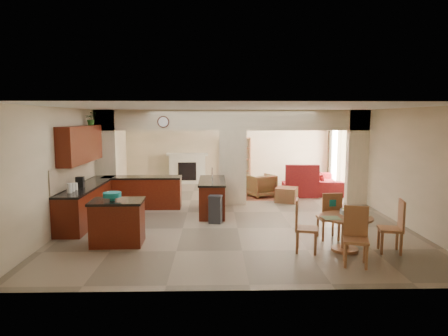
{
  "coord_description": "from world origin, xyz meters",
  "views": [
    {
      "loc": [
        -0.53,
        -10.68,
        2.57
      ],
      "look_at": [
        -0.27,
        0.3,
        1.18
      ],
      "focal_mm": 32.0,
      "sensor_mm": 36.0,
      "label": 1
    }
  ],
  "objects_px": {
    "kitchen_island": "(118,222)",
    "armchair": "(261,185)",
    "sofa": "(323,181)",
    "dining_table": "(346,227)"
  },
  "relations": [
    {
      "from": "kitchen_island",
      "to": "armchair",
      "type": "xyz_separation_m",
      "value": [
        3.48,
        4.86,
        -0.09
      ]
    },
    {
      "from": "armchair",
      "to": "sofa",
      "type": "bearing_deg",
      "value": 178.44
    },
    {
      "from": "armchair",
      "to": "dining_table",
      "type": "bearing_deg",
      "value": 76.61
    },
    {
      "from": "dining_table",
      "to": "armchair",
      "type": "xyz_separation_m",
      "value": [
        -1.02,
        5.39,
        -0.1
      ]
    },
    {
      "from": "kitchen_island",
      "to": "sofa",
      "type": "bearing_deg",
      "value": 43.44
    },
    {
      "from": "sofa",
      "to": "armchair",
      "type": "height_order",
      "value": "armchair"
    },
    {
      "from": "dining_table",
      "to": "armchair",
      "type": "distance_m",
      "value": 5.48
    },
    {
      "from": "kitchen_island",
      "to": "dining_table",
      "type": "bearing_deg",
      "value": -8.3
    },
    {
      "from": "kitchen_island",
      "to": "sofa",
      "type": "relative_size",
      "value": 0.44
    },
    {
      "from": "sofa",
      "to": "dining_table",
      "type": "bearing_deg",
      "value": 173.81
    }
  ]
}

